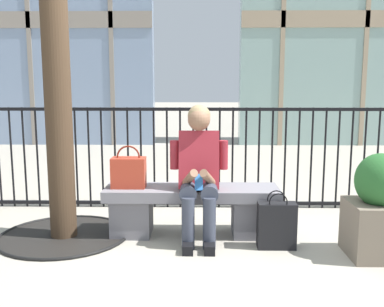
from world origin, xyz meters
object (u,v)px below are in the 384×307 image
at_px(stone_bench, 192,206).
at_px(planter, 378,209).
at_px(seated_person_with_phone, 199,169).
at_px(handbag_on_bench, 129,172).
at_px(shopping_bag, 277,225).

xyz_separation_m(stone_bench, planter, (1.52, -0.51, 0.12)).
height_order(seated_person_with_phone, handbag_on_bench, seated_person_with_phone).
bearing_deg(stone_bench, handbag_on_bench, -179.01).
bearing_deg(planter, stone_bench, 161.55).
height_order(handbag_on_bench, shopping_bag, handbag_on_bench).
bearing_deg(planter, seated_person_with_phone, 165.43).
bearing_deg(shopping_bag, seated_person_with_phone, 162.57).
relative_size(shopping_bag, planter, 0.58).
distance_m(stone_bench, shopping_bag, 0.81).
bearing_deg(handbag_on_bench, stone_bench, 0.99).
xyz_separation_m(seated_person_with_phone, planter, (1.45, -0.38, -0.26)).
bearing_deg(stone_bench, planter, -18.45).
height_order(stone_bench, seated_person_with_phone, seated_person_with_phone).
relative_size(seated_person_with_phone, planter, 1.43).
bearing_deg(seated_person_with_phone, stone_bench, 116.81).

